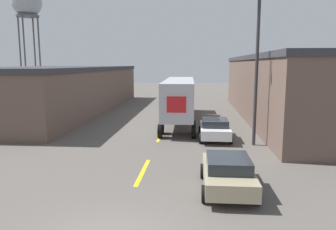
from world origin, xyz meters
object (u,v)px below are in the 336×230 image
(water_tower, at_px, (27,4))
(parked_car_right_mid, at_px, (215,128))
(semi_truck, at_px, (180,96))
(parked_car_right_near, at_px, (228,172))
(street_lamp, at_px, (251,57))

(water_tower, bearing_deg, parked_car_right_mid, -48.87)
(semi_truck, xyz_separation_m, water_tower, (-28.24, 28.65, 13.16))
(parked_car_right_near, height_order, street_lamp, street_lamp)
(semi_truck, relative_size, parked_car_right_mid, 3.57)
(water_tower, bearing_deg, parked_car_right_near, -55.18)
(semi_truck, xyz_separation_m, street_lamp, (4.68, -8.15, 3.14))
(semi_truck, relative_size, water_tower, 0.82)
(water_tower, bearing_deg, street_lamp, -48.19)
(parked_car_right_near, relative_size, street_lamp, 0.45)
(street_lamp, bearing_deg, semi_truck, 119.85)
(street_lamp, bearing_deg, parked_car_right_mid, 145.04)
(water_tower, xyz_separation_m, street_lamp, (32.92, -36.80, -10.02))
(semi_truck, bearing_deg, parked_car_right_near, -81.37)
(semi_truck, distance_m, parked_car_right_mid, 7.43)
(parked_car_right_near, bearing_deg, semi_truck, 99.61)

